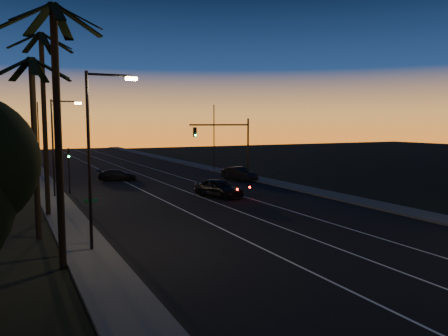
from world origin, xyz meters
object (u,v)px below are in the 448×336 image
lead_car (219,188)px  signal_mast (229,139)px  right_car (239,174)px  cross_car (117,175)px

lead_car → signal_mast: bearing=57.3°
lead_car → right_car: size_ratio=1.15×
signal_mast → cross_car: bearing=146.7°
signal_mast → right_car: signal_mast is taller
lead_car → cross_car: 16.02m
cross_car → signal_mast: bearing=-33.3°
cross_car → right_car: bearing=-25.2°
signal_mast → lead_car: signal_mast is taller
signal_mast → lead_car: (-5.21, -8.12, -3.96)m
lead_car → cross_car: (-5.40, 15.09, -0.18)m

